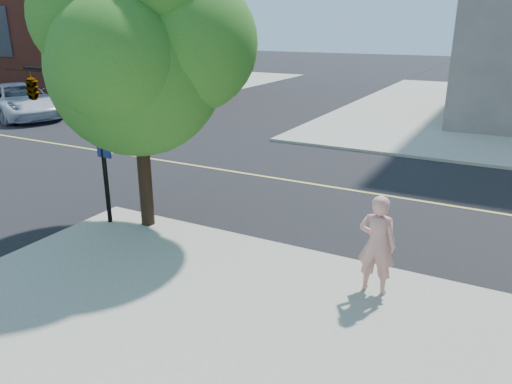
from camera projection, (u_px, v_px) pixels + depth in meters
The scene contains 8 objects.
ground at pixel (146, 218), 12.45m from camera, with size 140.00×140.00×0.00m, color black.
road_ew at pixel (236, 172), 16.20m from camera, with size 140.00×9.00×0.01m, color black.
road_ns at pixel (4, 185), 14.90m from camera, with size 9.00×140.00×0.01m, color black.
sidewalk_nw at pixel (99, 81), 40.61m from camera, with size 26.00×25.00×0.12m, color #9E9F8E.
man_on_phone at pixel (377, 244), 8.54m from camera, with size 0.66×0.43×1.81m, color #DB988E.
street_tree at pixel (139, 47), 10.41m from camera, with size 4.73×4.30×6.28m.
signal_pole at pixel (42, 91), 11.71m from camera, with size 3.28×0.37×3.69m.
car_a at pixel (20, 101), 25.30m from camera, with size 2.85×6.18×1.72m, color silver.
Camera 1 is at (7.90, -8.88, 4.67)m, focal length 34.60 mm.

